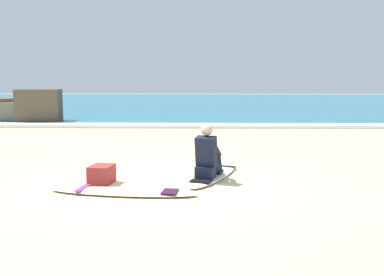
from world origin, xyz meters
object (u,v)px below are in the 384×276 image
Objects in this scene: surfer_seated at (208,156)px; surfboard_spare_near at (123,192)px; beach_bag at (102,174)px; surfboard_main at (214,174)px.

surfer_seated is 1.71m from surfboard_spare_near.
surfer_seated is at bearing 8.77° from beach_bag.
surfer_seated is 1.97× the size of beach_bag.
surfer_seated reaches higher than surfboard_spare_near.
surfer_seated is 0.39× the size of surfboard_spare_near.
beach_bag is at bearing -171.23° from surfer_seated.
beach_bag reaches higher than surfboard_spare_near.
surfboard_spare_near is at bearing -144.12° from surfer_seated.
surfboard_main is 0.99× the size of surfboard_spare_near.
surfboard_spare_near is (-1.34, -0.97, -0.40)m from surfer_seated.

